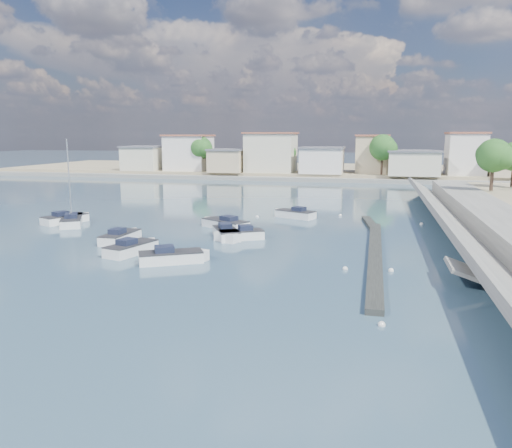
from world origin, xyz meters
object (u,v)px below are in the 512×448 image
at_px(motorboat_d, 239,235).
at_px(motorboat_e, 67,219).
at_px(motorboat_g, 227,234).
at_px(sailboat, 72,220).
at_px(motorboat_a, 122,237).
at_px(motorboat_c, 224,224).
at_px(motorboat_h, 174,257).
at_px(motorboat_b, 133,248).
at_px(motorboat_f, 294,214).

height_order(motorboat_d, motorboat_e, same).
distance_m(motorboat_g, sailboat, 18.10).
bearing_deg(motorboat_a, motorboat_d, 17.95).
bearing_deg(motorboat_c, motorboat_h, -87.68).
relative_size(motorboat_c, motorboat_g, 1.09).
height_order(motorboat_h, sailboat, sailboat).
relative_size(motorboat_e, motorboat_h, 1.05).
bearing_deg(motorboat_h, motorboat_a, 141.80).
relative_size(motorboat_c, motorboat_d, 1.26).
bearing_deg(motorboat_h, sailboat, 143.24).
relative_size(motorboat_b, motorboat_h, 1.03).
bearing_deg(sailboat, motorboat_c, 6.24).
xyz_separation_m(motorboat_b, motorboat_d, (6.73, 6.91, -0.00)).
relative_size(motorboat_a, motorboat_e, 0.96).
xyz_separation_m(motorboat_b, motorboat_c, (3.72, 12.12, 0.00)).
bearing_deg(motorboat_c, motorboat_d, -60.02).
bearing_deg(motorboat_g, motorboat_h, -97.75).
bearing_deg(sailboat, motorboat_e, 145.70).
relative_size(motorboat_a, motorboat_d, 1.16).
bearing_deg(sailboat, motorboat_h, -36.76).
height_order(motorboat_c, motorboat_g, same).
height_order(motorboat_a, motorboat_c, same).
xyz_separation_m(motorboat_g, motorboat_h, (-1.25, -9.17, -0.00)).
relative_size(motorboat_a, motorboat_b, 0.98).
height_order(motorboat_g, sailboat, sailboat).
xyz_separation_m(motorboat_d, motorboat_h, (-2.44, -8.91, 0.00)).
xyz_separation_m(motorboat_a, motorboat_b, (3.02, -3.75, -0.00)).
xyz_separation_m(motorboat_e, motorboat_h, (17.62, -13.09, 0.00)).
bearing_deg(motorboat_h, motorboat_d, 74.70).
xyz_separation_m(motorboat_a, motorboat_e, (-10.31, 7.34, -0.00)).
bearing_deg(motorboat_g, motorboat_f, 72.47).
xyz_separation_m(motorboat_d, motorboat_e, (-20.05, 4.18, 0.00)).
distance_m(motorboat_a, motorboat_f, 20.51).
distance_m(motorboat_a, sailboat, 11.38).
height_order(motorboat_f, sailboat, sailboat).
bearing_deg(motorboat_f, motorboat_c, -126.83).
bearing_deg(motorboat_g, motorboat_c, 110.16).
bearing_deg(sailboat, motorboat_b, -40.20).
distance_m(motorboat_d, motorboat_f, 13.34).
bearing_deg(motorboat_c, motorboat_a, -128.82).
height_order(motorboat_c, motorboat_h, same).
distance_m(motorboat_b, motorboat_g, 9.06).
distance_m(motorboat_d, motorboat_e, 20.48).
bearing_deg(motorboat_g, sailboat, 169.80).
relative_size(motorboat_a, motorboat_f, 1.01).
distance_m(motorboat_g, motorboat_h, 9.25).
distance_m(motorboat_b, motorboat_h, 4.73).
bearing_deg(motorboat_a, motorboat_g, 21.77).
distance_m(motorboat_a, motorboat_d, 10.24).
bearing_deg(motorboat_f, motorboat_g, -107.53).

